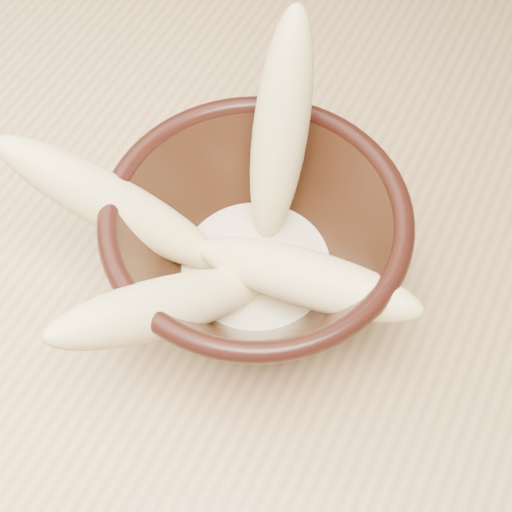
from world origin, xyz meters
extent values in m
plane|color=#9D7C4A|center=(0.00, 0.00, 0.00)|extent=(4.00, 4.00, 0.00)
cube|color=tan|center=(0.00, 0.00, 0.73)|extent=(1.20, 0.80, 0.04)
cylinder|color=tan|center=(-0.54, 0.34, 0.35)|extent=(0.05, 0.05, 0.71)
cylinder|color=black|center=(0.08, -0.13, 0.76)|extent=(0.10, 0.10, 0.01)
cylinder|color=black|center=(0.08, -0.13, 0.78)|extent=(0.09, 0.09, 0.01)
torus|color=black|center=(0.08, -0.13, 0.86)|extent=(0.22, 0.22, 0.01)
cylinder|color=beige|center=(0.08, -0.13, 0.79)|extent=(0.13, 0.13, 0.02)
ellipsoid|color=#EACC8A|center=(0.06, -0.06, 0.88)|extent=(0.07, 0.13, 0.18)
ellipsoid|color=#EACC8A|center=(-0.02, -0.15, 0.85)|extent=(0.18, 0.08, 0.15)
ellipsoid|color=#EACC8A|center=(0.12, -0.14, 0.84)|extent=(0.18, 0.04, 0.08)
ellipsoid|color=#EACC8A|center=(0.05, -0.21, 0.84)|extent=(0.12, 0.18, 0.13)
camera|label=1|loc=(0.20, -0.38, 1.28)|focal=50.00mm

